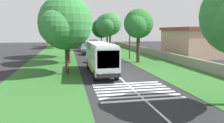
# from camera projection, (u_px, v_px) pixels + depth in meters

# --- Properties ---
(ground) EXTENTS (160.00, 160.00, 0.00)m
(ground) POSITION_uv_depth(u_px,v_px,m) (121.00, 79.00, 24.02)
(ground) COLOR #262628
(grass_verge_left) EXTENTS (120.00, 8.00, 0.04)m
(grass_verge_left) POSITION_uv_depth(u_px,v_px,m) (52.00, 62.00, 36.97)
(grass_verge_left) COLOR #2D6628
(grass_verge_left) RESTS_ON ground
(grass_verge_right) EXTENTS (120.00, 8.00, 0.04)m
(grass_verge_right) POSITION_uv_depth(u_px,v_px,m) (145.00, 59.00, 40.19)
(grass_verge_right) COLOR #2D6628
(grass_verge_right) RESTS_ON ground
(centre_line) EXTENTS (110.00, 0.16, 0.01)m
(centre_line) POSITION_uv_depth(u_px,v_px,m) (101.00, 61.00, 38.58)
(centre_line) COLOR silver
(centre_line) RESTS_ON ground
(coach_bus) EXTENTS (11.16, 2.62, 3.73)m
(coach_bus) POSITION_uv_depth(u_px,v_px,m) (100.00, 56.00, 26.60)
(coach_bus) COLOR silver
(coach_bus) RESTS_ON ground
(zebra_crossing) EXTENTS (5.85, 6.80, 0.01)m
(zebra_crossing) POSITION_uv_depth(u_px,v_px,m) (134.00, 90.00, 19.31)
(zebra_crossing) COLOR silver
(zebra_crossing) RESTS_ON ground
(trailing_car_0) EXTENTS (4.30, 1.78, 1.43)m
(trailing_car_0) POSITION_uv_depth(u_px,v_px,m) (107.00, 54.00, 43.70)
(trailing_car_0) COLOR silver
(trailing_car_0) RESTS_ON ground
(trailing_car_1) EXTENTS (4.30, 1.78, 1.43)m
(trailing_car_1) POSITION_uv_depth(u_px,v_px,m) (86.00, 52.00, 48.04)
(trailing_car_1) COLOR black
(trailing_car_1) RESTS_ON ground
(trailing_car_2) EXTENTS (4.30, 1.78, 1.43)m
(trailing_car_2) POSITION_uv_depth(u_px,v_px,m) (84.00, 49.00, 54.87)
(trailing_car_2) COLOR #B7A893
(trailing_car_2) RESTS_ON ground
(trailing_minibus_0) EXTENTS (6.00, 2.14, 2.53)m
(trailing_minibus_0) POSITION_uv_depth(u_px,v_px,m) (94.00, 43.00, 66.26)
(trailing_minibus_0) COLOR silver
(trailing_minibus_0) RESTS_ON ground
(roadside_tree_left_0) EXTENTS (8.41, 6.74, 9.91)m
(roadside_tree_left_0) POSITION_uv_depth(u_px,v_px,m) (67.00, 23.00, 34.43)
(roadside_tree_left_0) COLOR #3D2D1E
(roadside_tree_left_0) RESTS_ON grass_verge_left
(roadside_tree_left_1) EXTENTS (6.02, 5.25, 10.19)m
(roadside_tree_left_1) POSITION_uv_depth(u_px,v_px,m) (65.00, 23.00, 63.06)
(roadside_tree_left_1) COLOR #4C3826
(roadside_tree_left_1) RESTS_ON grass_verge_left
(roadside_tree_left_2) EXTENTS (7.56, 6.37, 9.28)m
(roadside_tree_left_2) POSITION_uv_depth(u_px,v_px,m) (64.00, 24.00, 25.77)
(roadside_tree_left_2) COLOR #3D2D1E
(roadside_tree_left_2) RESTS_ON grass_verge_left
(roadside_tree_left_3) EXTENTS (8.59, 7.55, 11.68)m
(roadside_tree_left_3) POSITION_uv_depth(u_px,v_px,m) (67.00, 17.00, 42.22)
(roadside_tree_left_3) COLOR #4C3826
(roadside_tree_left_3) RESTS_ON grass_verge_left
(roadside_tree_left_4) EXTENTS (8.99, 7.49, 10.25)m
(roadside_tree_left_4) POSITION_uv_depth(u_px,v_px,m) (66.00, 27.00, 71.11)
(roadside_tree_left_4) COLOR #4C3826
(roadside_tree_left_4) RESTS_ON grass_verge_left
(roadside_tree_right_0) EXTENTS (7.09, 5.88, 9.81)m
(roadside_tree_right_0) POSITION_uv_depth(u_px,v_px,m) (109.00, 25.00, 57.01)
(roadside_tree_right_0) COLOR #4C3826
(roadside_tree_right_0) RESTS_ON grass_verge_right
(roadside_tree_right_1) EXTENTS (8.39, 7.00, 10.24)m
(roadside_tree_right_1) POSITION_uv_depth(u_px,v_px,m) (106.00, 26.00, 65.81)
(roadside_tree_right_1) COLOR brown
(roadside_tree_right_1) RESTS_ON grass_verge_right
(roadside_tree_right_3) EXTENTS (7.76, 6.52, 9.20)m
(roadside_tree_right_3) POSITION_uv_depth(u_px,v_px,m) (101.00, 29.00, 74.82)
(roadside_tree_right_3) COLOR #3D2D1E
(roadside_tree_right_3) RESTS_ON grass_verge_right
(roadside_tree_right_4) EXTENTS (5.66, 4.76, 8.66)m
(roadside_tree_right_4) POSITION_uv_depth(u_px,v_px,m) (138.00, 25.00, 35.29)
(roadside_tree_right_4) COLOR #3D2D1E
(roadside_tree_right_4) RESTS_ON grass_verge_right
(utility_pole) EXTENTS (0.24, 1.40, 7.48)m
(utility_pole) POSITION_uv_depth(u_px,v_px,m) (130.00, 38.00, 40.30)
(utility_pole) COLOR #473828
(utility_pole) RESTS_ON grass_verge_right
(roadside_wall) EXTENTS (70.00, 0.40, 1.36)m
(roadside_wall) POSITION_uv_depth(u_px,v_px,m) (152.00, 52.00, 45.61)
(roadside_wall) COLOR gray
(roadside_wall) RESTS_ON grass_verge_right
(roadside_building) EXTENTS (12.31, 8.71, 5.88)m
(roadside_building) POSITION_uv_depth(u_px,v_px,m) (192.00, 42.00, 44.45)
(roadside_building) COLOR tan
(roadside_building) RESTS_ON ground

